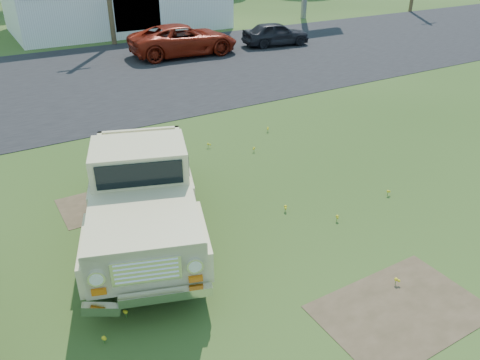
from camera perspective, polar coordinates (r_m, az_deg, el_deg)
name	(u,v)px	position (r m, az deg, el deg)	size (l,w,h in m)	color
ground	(245,250)	(10.20, 0.56, -8.56)	(140.00, 140.00, 0.00)	#284215
asphalt_lot	(76,81)	(23.22, -19.37, 11.27)	(90.00, 14.00, 0.02)	black
dirt_patch_a	(401,310)	(9.28, 18.99, -14.80)	(3.00, 2.00, 0.01)	#473B26
dirt_patch_b	(106,203)	(12.34, -16.04, -2.72)	(2.20, 1.60, 0.01)	#473B26
vintage_pickup_truck	(143,190)	(10.42, -11.80, -1.24)	(2.34, 6.03, 2.19)	beige
red_pickup	(184,40)	(27.00, -6.89, 16.59)	(2.74, 5.94, 1.65)	maroon
dark_sedan	(276,34)	(29.37, 4.38, 17.33)	(1.61, 4.00, 1.36)	black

